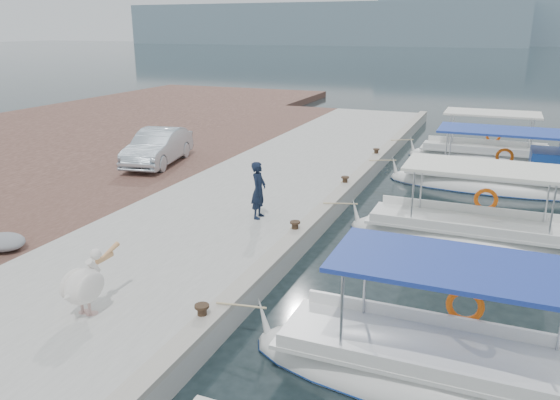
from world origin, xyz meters
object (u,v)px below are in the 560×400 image
(fishing_caique_d, at_px, (496,184))
(fishing_caique_b, at_px, (437,375))
(fisherman, at_px, (259,190))
(fishing_caique_c, at_px, (470,238))
(pelican, at_px, (85,284))
(fishing_caique_e, at_px, (483,158))
(parked_car, at_px, (158,147))

(fishing_caique_d, bearing_deg, fishing_caique_b, -92.83)
(fishing_caique_b, xyz_separation_m, fisherman, (-5.72, 5.29, 1.21))
(fishing_caique_c, height_order, pelican, fishing_caique_c)
(fisherman, bearing_deg, fishing_caique_d, -43.46)
(fishing_caique_e, bearing_deg, parked_car, -147.64)
(fishing_caique_b, distance_m, fishing_caique_c, 6.89)
(fishing_caique_c, distance_m, parked_car, 12.67)
(fishing_caique_e, distance_m, pelican, 19.71)
(fishing_caique_b, relative_size, fishing_caique_d, 0.86)
(fishing_caique_d, distance_m, parked_car, 13.28)
(fishing_caique_d, relative_size, pelican, 5.11)
(fishing_caique_d, xyz_separation_m, fishing_caique_e, (-0.65, 4.50, -0.06))
(fisherman, relative_size, parked_car, 0.39)
(fishing_caique_d, xyz_separation_m, parked_car, (-12.84, -3.23, 1.02))
(fisherman, height_order, parked_car, fisherman)
(pelican, bearing_deg, fishing_caique_e, 70.69)
(fishing_caique_c, relative_size, parked_car, 1.62)
(fisherman, bearing_deg, fishing_caique_b, -136.72)
(fishing_caique_c, xyz_separation_m, fishing_caique_e, (-0.09, 10.62, -0.00))
(parked_car, bearing_deg, fisherman, -45.86)
(fishing_caique_c, bearing_deg, parked_car, 166.74)
(fishing_caique_d, height_order, fishing_caique_e, same)
(fishing_caique_c, relative_size, fishing_caique_e, 1.03)
(fishing_caique_b, distance_m, pelican, 6.67)
(fishing_caique_d, relative_size, fisherman, 4.67)
(fishing_caique_e, height_order, parked_car, fishing_caique_e)
(parked_car, bearing_deg, pelican, -73.49)
(fishing_caique_c, relative_size, fishing_caique_d, 0.88)
(fishing_caique_e, bearing_deg, fishing_caique_b, -89.99)
(pelican, bearing_deg, fishing_caique_c, 50.31)
(pelican, relative_size, parked_car, 0.36)
(fisherman, bearing_deg, fishing_caique_c, -78.60)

